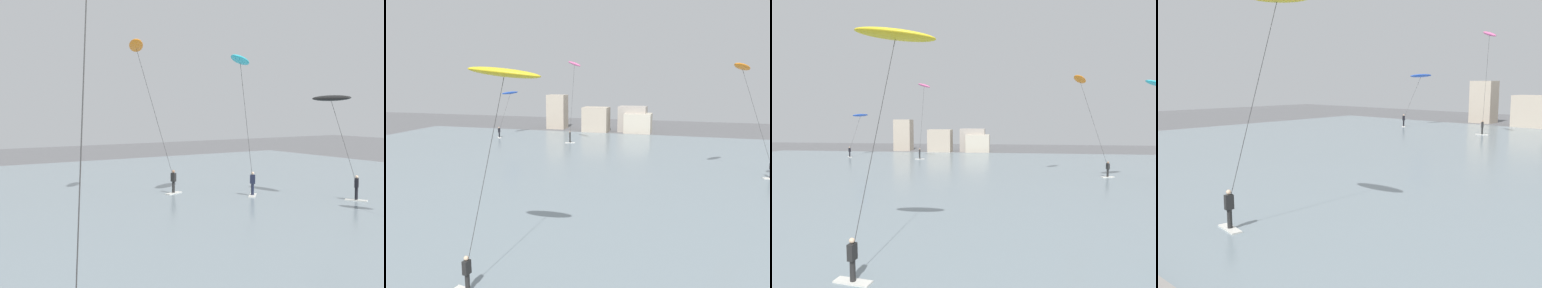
% 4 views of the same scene
% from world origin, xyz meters
% --- Properties ---
extents(water_bay, '(84.00, 52.00, 0.10)m').
position_xyz_m(water_bay, '(0.00, 31.04, 0.05)').
color(water_bay, gray).
rests_on(water_bay, ground).
extents(far_shore_buildings, '(19.03, 5.52, 6.21)m').
position_xyz_m(far_shore_buildings, '(-9.19, 60.02, 2.29)').
color(far_shore_buildings, '#B7A893').
rests_on(far_shore_buildings, ground).
extents(kitesurfer_blue, '(2.16, 5.70, 7.14)m').
position_xyz_m(kitesurfer_blue, '(-22.62, 50.23, 6.48)').
color(kitesurfer_blue, silver).
rests_on(kitesurfer_blue, water_bay).
extents(kitesurfer_pink, '(3.25, 3.31, 11.49)m').
position_xyz_m(kitesurfer_pink, '(-10.12, 44.47, 9.62)').
color(kitesurfer_pink, silver).
rests_on(kitesurfer_pink, water_bay).
extents(kitesurfer_orange, '(4.95, 2.88, 10.47)m').
position_xyz_m(kitesurfer_orange, '(9.44, 32.40, 8.95)').
color(kitesurfer_orange, silver).
rests_on(kitesurfer_orange, water_bay).
extents(kitesurfer_yellow, '(3.50, 2.84, 9.56)m').
position_xyz_m(kitesurfer_yellow, '(-2.85, 10.79, 8.48)').
color(kitesurfer_yellow, silver).
rests_on(kitesurfer_yellow, water_bay).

